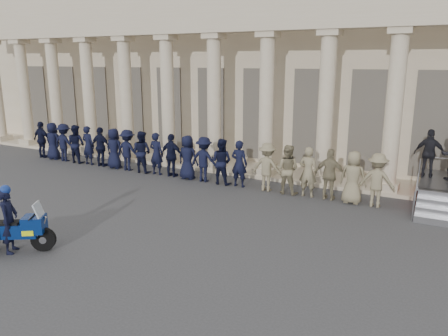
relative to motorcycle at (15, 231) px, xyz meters
The scene contains 5 objects.
ground 3.04m from the motorcycle, 56.52° to the left, with size 90.00×90.00×0.00m, color #38383A.
building 17.75m from the motorcycle, 84.54° to the left, with size 40.00×12.50×9.00m.
officer_rank 8.65m from the motorcycle, 94.01° to the left, with size 18.47×0.74×1.95m.
motorcycle is the anchor object (origin of this frame).
rider 0.36m from the motorcycle, 146.41° to the right, with size 0.72×0.79×1.91m.
Camera 1 is at (8.63, -9.60, 5.12)m, focal length 35.00 mm.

